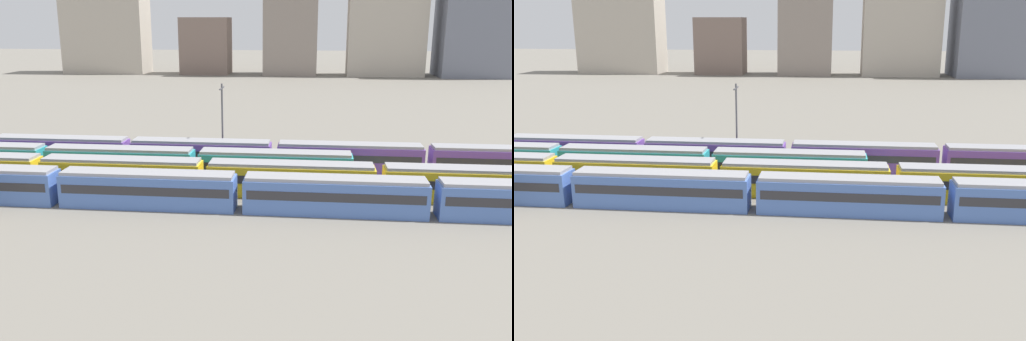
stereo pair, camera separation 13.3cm
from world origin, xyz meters
TOP-DOWN VIEW (x-y plane):
  - ground_plane at (0.00, 7.80)m, footprint 600.00×600.00m
  - train_track_0 at (41.72, 0.00)m, footprint 112.50×3.06m
  - train_track_1 at (27.70, 5.20)m, footprint 93.60×3.06m
  - train_track_2 at (6.74, 10.40)m, footprint 55.80×3.06m
  - train_track_3 at (44.06, 15.60)m, footprint 112.50×3.06m
  - catenary_pole_1 at (18.03, 18.47)m, footprint 0.24×3.20m
  - distant_building_0 at (-45.31, 144.78)m, footprint 29.38×13.34m
  - distant_building_1 at (-8.92, 144.78)m, footprint 17.06×12.06m
  - distant_building_3 at (53.83, 144.78)m, footprint 25.94×12.39m
  - distant_building_4 at (84.12, 144.78)m, footprint 25.40×19.85m

SIDE VIEW (x-z plane):
  - ground_plane at x=0.00m, z-range 0.00..0.00m
  - train_track_2 at x=6.74m, z-range 0.03..3.78m
  - train_track_0 at x=41.72m, z-range 0.03..3.78m
  - train_track_1 at x=27.70m, z-range 0.03..3.78m
  - train_track_3 at x=44.06m, z-range 0.03..3.78m
  - catenary_pole_1 at x=18.03m, z-range 0.56..11.21m
  - distant_building_1 at x=-8.92m, z-range 0.00..19.60m
  - distant_building_0 at x=-45.31m, z-range 0.00..32.29m
  - distant_building_4 at x=84.12m, z-range 0.00..40.11m
  - distant_building_3 at x=53.83m, z-range 0.00..47.88m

